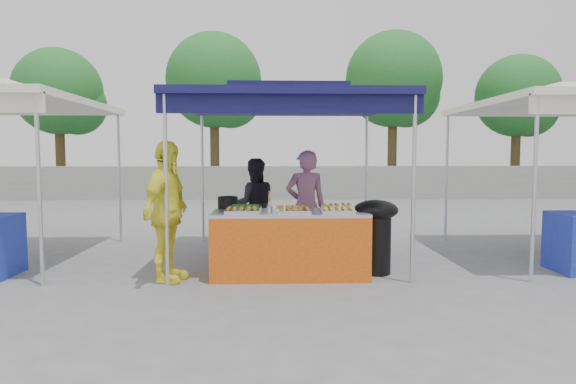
{
  "coord_description": "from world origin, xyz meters",
  "views": [
    {
      "loc": [
        -0.21,
        -6.3,
        1.57
      ],
      "look_at": [
        0.0,
        0.6,
        1.05
      ],
      "focal_mm": 30.0,
      "sensor_mm": 36.0,
      "label": 1
    }
  ],
  "objects_px": {
    "helper_man": "(254,205)",
    "cooking_pot": "(228,203)",
    "vendor_woman": "(306,206)",
    "customer_person": "(167,211)",
    "wok_burner": "(376,230)",
    "vendor_table": "(290,244)"
  },
  "relations": [
    {
      "from": "wok_burner",
      "to": "customer_person",
      "type": "distance_m",
      "value": 2.73
    },
    {
      "from": "vendor_woman",
      "to": "customer_person",
      "type": "bearing_deg",
      "value": 25.38
    },
    {
      "from": "wok_burner",
      "to": "helper_man",
      "type": "relative_size",
      "value": 0.65
    },
    {
      "from": "vendor_table",
      "to": "helper_man",
      "type": "distance_m",
      "value": 1.81
    },
    {
      "from": "helper_man",
      "to": "vendor_woman",
      "type": "bearing_deg",
      "value": 128.0
    },
    {
      "from": "vendor_woman",
      "to": "helper_man",
      "type": "height_order",
      "value": "vendor_woman"
    },
    {
      "from": "helper_man",
      "to": "cooking_pot",
      "type": "bearing_deg",
      "value": 69.75
    },
    {
      "from": "vendor_table",
      "to": "vendor_woman",
      "type": "distance_m",
      "value": 1.02
    },
    {
      "from": "helper_man",
      "to": "vendor_table",
      "type": "bearing_deg",
      "value": 100.44
    },
    {
      "from": "helper_man",
      "to": "customer_person",
      "type": "relative_size",
      "value": 0.87
    },
    {
      "from": "helper_man",
      "to": "customer_person",
      "type": "height_order",
      "value": "customer_person"
    },
    {
      "from": "cooking_pot",
      "to": "customer_person",
      "type": "bearing_deg",
      "value": -138.3
    },
    {
      "from": "vendor_woman",
      "to": "helper_man",
      "type": "bearing_deg",
      "value": -51.63
    },
    {
      "from": "customer_person",
      "to": "helper_man",
      "type": "bearing_deg",
      "value": -13.98
    },
    {
      "from": "vendor_table",
      "to": "vendor_woman",
      "type": "xyz_separation_m",
      "value": [
        0.27,
        0.89,
        0.4
      ]
    },
    {
      "from": "vendor_woman",
      "to": "customer_person",
      "type": "relative_size",
      "value": 0.94
    },
    {
      "from": "vendor_table",
      "to": "helper_man",
      "type": "height_order",
      "value": "helper_man"
    },
    {
      "from": "customer_person",
      "to": "cooking_pot",
      "type": "bearing_deg",
      "value": -34.58
    },
    {
      "from": "vendor_table",
      "to": "cooking_pot",
      "type": "bearing_deg",
      "value": 154.75
    },
    {
      "from": "wok_burner",
      "to": "helper_man",
      "type": "distance_m",
      "value": 2.32
    },
    {
      "from": "vendor_table",
      "to": "cooking_pot",
      "type": "xyz_separation_m",
      "value": [
        -0.84,
        0.4,
        0.5
      ]
    },
    {
      "from": "wok_burner",
      "to": "vendor_woman",
      "type": "distance_m",
      "value": 1.2
    }
  ]
}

